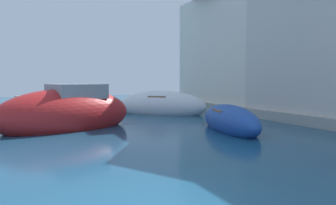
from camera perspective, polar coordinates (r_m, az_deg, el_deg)
moored_boat_0 at (r=14.51m, az=-17.53°, el=-1.81°), size 6.53×4.26×2.45m
moored_boat_3 at (r=20.30m, az=-23.30°, el=-1.24°), size 3.06×3.36×1.44m
moored_boat_4 at (r=20.04m, az=-1.20°, el=-0.55°), size 5.59×5.50×1.87m
moored_boat_5 at (r=13.77m, az=10.99°, el=-3.27°), size 2.62×5.10×1.39m
waterfront_building_annex at (r=24.95m, az=12.17°, el=10.38°), size 5.48×9.43×8.73m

